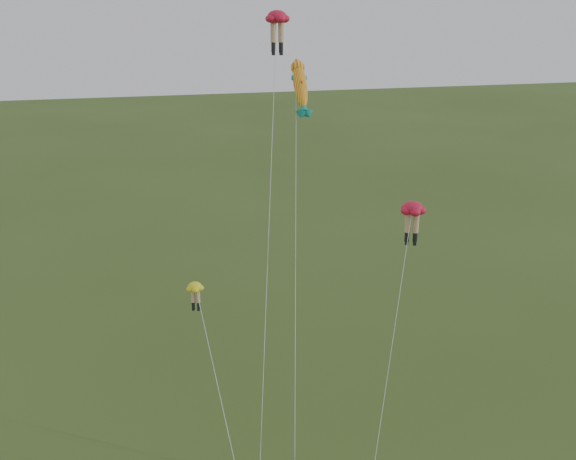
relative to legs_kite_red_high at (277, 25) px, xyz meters
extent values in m
ellipsoid|color=red|center=(0.06, 0.19, 0.51)|extent=(1.71, 1.71, 0.78)
cylinder|color=tan|center=(-0.18, 0.21, -0.41)|extent=(0.35, 0.35, 1.19)
cylinder|color=black|center=(-0.18, 0.21, -1.31)|extent=(0.27, 0.27, 0.60)
cube|color=black|center=(-0.18, 0.21, -1.69)|extent=(0.23, 0.36, 0.17)
cylinder|color=tan|center=(0.30, 0.17, -0.41)|extent=(0.35, 0.35, 1.19)
cylinder|color=black|center=(0.30, 0.17, -1.31)|extent=(0.27, 0.27, 0.60)
cube|color=black|center=(0.30, 0.17, -1.69)|extent=(0.23, 0.36, 0.17)
cylinder|color=silver|center=(-2.07, -6.63, -10.44)|extent=(4.29, 13.68, 22.69)
ellipsoid|color=red|center=(4.79, -10.61, -8.84)|extent=(1.86, 1.86, 0.70)
cylinder|color=tan|center=(4.60, -10.52, -9.66)|extent=(0.31, 0.31, 1.07)
cylinder|color=black|center=(4.60, -10.52, -10.46)|extent=(0.24, 0.24, 0.53)
cube|color=black|center=(4.60, -10.52, -10.81)|extent=(0.29, 0.36, 0.16)
cylinder|color=tan|center=(4.98, -10.70, -9.66)|extent=(0.31, 0.31, 1.07)
cylinder|color=black|center=(4.98, -10.70, -10.46)|extent=(0.24, 0.24, 0.53)
cube|color=black|center=(4.98, -10.70, -10.81)|extent=(0.29, 0.36, 0.16)
cylinder|color=silver|center=(2.75, -13.53, -15.14)|extent=(4.13, 5.88, 13.30)
ellipsoid|color=yellow|center=(-6.60, -8.82, -12.88)|extent=(1.21, 1.21, 0.48)
cylinder|color=tan|center=(-6.74, -8.77, -13.44)|extent=(0.21, 0.21, 0.73)
cylinder|color=black|center=(-6.74, -8.77, -13.98)|extent=(0.17, 0.17, 0.36)
cube|color=black|center=(-6.74, -8.77, -14.22)|extent=(0.18, 0.24, 0.11)
cylinder|color=tan|center=(-6.47, -8.87, -13.44)|extent=(0.21, 0.21, 0.73)
cylinder|color=black|center=(-6.47, -8.87, -13.98)|extent=(0.17, 0.17, 0.36)
cube|color=black|center=(-6.47, -8.87, -14.22)|extent=(0.18, 0.24, 0.11)
cylinder|color=silver|center=(-5.98, -12.05, -17.21)|extent=(1.27, 6.49, 9.15)
ellipsoid|color=yellow|center=(0.83, -2.46, -3.23)|extent=(1.02, 2.88, 3.23)
sphere|color=yellow|center=(0.83, -2.46, -3.23)|extent=(0.95, 1.30, 1.27)
cone|color=#148578|center=(0.83, -2.46, -3.23)|extent=(0.75, 1.25, 1.17)
cone|color=#148578|center=(0.83, -2.46, -3.23)|extent=(0.75, 1.25, 1.17)
cone|color=#148578|center=(0.83, -2.46, -3.23)|extent=(0.43, 0.70, 0.66)
cone|color=#148578|center=(0.83, -2.46, -3.23)|extent=(0.43, 0.70, 0.66)
cone|color=red|center=(0.83, -2.46, -3.23)|extent=(0.47, 0.68, 0.66)
cylinder|color=silver|center=(-0.89, -8.52, -12.51)|extent=(3.48, 12.16, 18.57)
camera|label=1|loc=(-9.38, -40.08, 1.25)|focal=40.00mm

